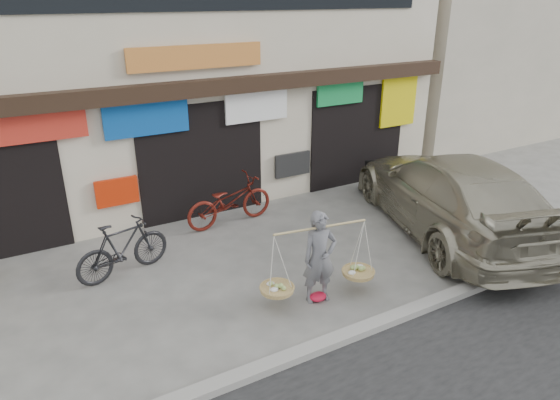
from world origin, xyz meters
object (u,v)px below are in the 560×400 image
street_vendor (319,261)px  bike_1 (123,248)px  suv (450,194)px  bike_2 (229,201)px

street_vendor → bike_1: bearing=146.5°
street_vendor → bike_1: 3.71m
bike_1 → suv: suv is taller
street_vendor → bike_2: bearing=100.0°
street_vendor → suv: suv is taller
street_vendor → bike_1: street_vendor is taller
street_vendor → bike_1: size_ratio=1.13×
bike_1 → bike_2: bearing=-81.1°
suv → bike_2: bearing=-15.8°
street_vendor → suv: 4.14m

